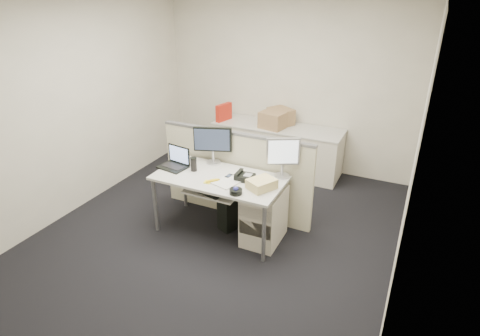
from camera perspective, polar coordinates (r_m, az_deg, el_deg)
The scene contains 28 objects.
floor at distance 4.99m, azimuth -2.80°, elevation -8.84°, with size 4.00×4.50×0.01m, color black.
wall_back at distance 6.38m, azimuth 6.64°, elevation 11.97°, with size 4.00×0.02×2.70m, color beige.
wall_front at distance 2.81m, azimuth -25.60°, elevation -8.24°, with size 4.00×0.02×2.70m, color beige.
wall_left at distance 5.58m, azimuth -21.78°, elevation 8.47°, with size 0.02×4.50×2.70m, color beige.
wall_right at distance 3.91m, azimuth 23.65°, elevation 1.42°, with size 0.02×4.50×2.70m, color beige.
desk at distance 4.65m, azimuth -2.97°, elevation -1.99°, with size 1.50×0.75×0.73m.
keyboard_tray at distance 4.53m, azimuth -4.03°, elevation -3.42°, with size 0.62×0.32×0.02m, color silver.
drawer_pedestal at distance 4.66m, azimuth 3.44°, elevation -6.78°, with size 0.40×0.55×0.65m, color beige.
cubicle_partition at distance 5.06m, azimuth -0.57°, elevation -1.07°, with size 2.00×0.06×1.10m, color beige.
back_counter at distance 6.39m, azimuth 5.26°, elevation 2.72°, with size 2.00×0.60×0.72m, color beige.
monitor_main at distance 4.89m, azimuth -3.87°, elevation 3.24°, with size 0.46×0.18×0.46m, color black.
monitor_small at distance 4.55m, azimuth 6.10°, elevation 1.43°, with size 0.38×0.19×0.47m, color #B7B7BC.
laptop at distance 4.86m, azimuth -9.60°, elevation 1.34°, with size 0.33×0.25×0.25m, color black.
trackball at distance 4.25m, azimuth -0.60°, elevation -3.36°, with size 0.14×0.14×0.05m, color black.
desk_phone at distance 4.53m, azimuth 0.69°, elevation -1.32°, with size 0.21×0.17×0.07m, color black.
paper_stack at distance 4.49m, azimuth -1.78°, elevation -1.96°, with size 0.24×0.30×0.01m, color silver.
sticky_pad at distance 4.50m, azimuth -4.63°, elevation -2.00°, with size 0.08×0.08×0.01m, color #FFF131.
travel_mug at distance 4.77m, azimuth -6.61°, elevation 0.48°, with size 0.07×0.07×0.16m, color black.
banana at distance 4.50m, azimuth -3.89°, elevation -1.81°, with size 0.18×0.04×0.04m, color yellow.
cellphone at distance 4.62m, azimuth -1.60°, elevation -1.17°, with size 0.06×0.11×0.01m, color black.
manila_folders at distance 4.35m, azimuth 3.10°, elevation -2.27°, with size 0.22×0.29×0.11m, color #D6BE74.
keyboard at distance 4.52m, azimuth -4.84°, elevation -3.25°, with size 0.42×0.15×0.02m, color black.
pc_tower_desk at distance 4.98m, azimuth -0.52°, elevation -5.90°, with size 0.19×0.47×0.44m, color black.
pc_tower_spare_dark at distance 6.59m, azimuth -4.29°, elevation 2.28°, with size 0.20×0.50×0.46m, color black.
pc_tower_spare_silver at distance 7.04m, azimuth -4.47°, elevation 3.44°, with size 0.16×0.41×0.38m, color #B7B7BC.
cardboard_box_left at distance 6.13m, azimuth 4.60°, elevation 6.69°, with size 0.36×0.27×0.27m, color #A87452.
cardboard_box_right at distance 6.32m, azimuth 5.82°, elevation 7.23°, with size 0.37×0.29×0.27m, color #A87452.
red_binder at distance 6.46m, azimuth -2.31°, elevation 7.85°, with size 0.07×0.31×0.29m, color red.
Camera 1 is at (1.99, -3.64, 2.78)m, focal length 30.00 mm.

